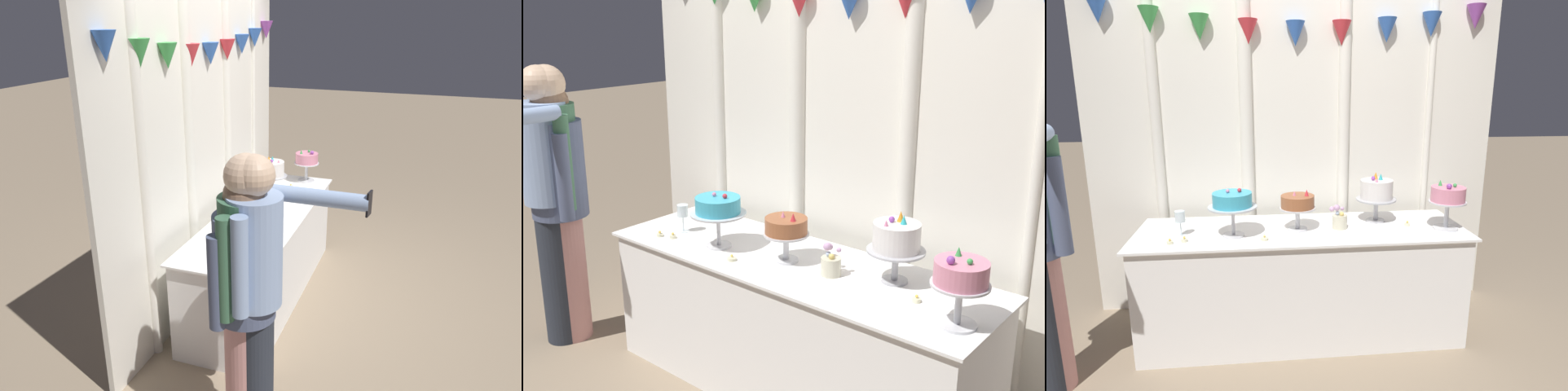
{
  "view_description": "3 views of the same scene",
  "coord_description": "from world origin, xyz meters",
  "views": [
    {
      "loc": [
        -3.57,
        -1.16,
        2.32
      ],
      "look_at": [
        0.04,
        0.14,
        0.9
      ],
      "focal_mm": 34.52,
      "sensor_mm": 36.0,
      "label": 1
    },
    {
      "loc": [
        1.87,
        -2.23,
        2.0
      ],
      "look_at": [
        -0.15,
        0.2,
        1.05
      ],
      "focal_mm": 43.76,
      "sensor_mm": 36.0,
      "label": 2
    },
    {
      "loc": [
        -0.26,
        -2.55,
        1.64
      ],
      "look_at": [
        0.02,
        0.01,
        1.0
      ],
      "focal_mm": 29.37,
      "sensor_mm": 36.0,
      "label": 3
    }
  ],
  "objects": [
    {
      "name": "tealight_near_right",
      "position": [
        -0.25,
        -0.1,
        0.77
      ],
      "size": [
        0.05,
        0.05,
        0.03
      ],
      "color": "beige",
      "rests_on": "cake_table"
    },
    {
      "name": "cake_display_midright",
      "position": [
        0.52,
        0.2,
        0.97
      ],
      "size": [
        0.27,
        0.27,
        0.34
      ],
      "color": "#B2B2B7",
      "rests_on": "cake_table"
    },
    {
      "name": "cake_display_midleft",
      "position": [
        -0.03,
        0.07,
        0.93
      ],
      "size": [
        0.23,
        0.23,
        0.27
      ],
      "color": "silver",
      "rests_on": "cake_table"
    },
    {
      "name": "flower_vase",
      "position": [
        0.24,
        0.08,
        0.82
      ],
      "size": [
        0.11,
        0.11,
        0.16
      ],
      "color": "beige",
      "rests_on": "cake_table"
    },
    {
      "name": "tealight_far_right",
      "position": [
        0.7,
        0.08,
        0.77
      ],
      "size": [
        0.04,
        0.04,
        0.04
      ],
      "color": "beige",
      "rests_on": "cake_table"
    },
    {
      "name": "cake_display_leftmost",
      "position": [
        -0.44,
        -0.0,
        0.98
      ],
      "size": [
        0.3,
        0.3,
        0.3
      ],
      "color": "silver",
      "rests_on": "cake_table"
    },
    {
      "name": "cake_display_rightmost",
      "position": [
        0.93,
        -0.01,
        0.97
      ],
      "size": [
        0.24,
        0.24,
        0.32
      ],
      "color": "silver",
      "rests_on": "cake_table"
    },
    {
      "name": "tealight_far_left",
      "position": [
        -0.8,
        -0.1,
        0.77
      ],
      "size": [
        0.04,
        0.04,
        0.03
      ],
      "color": "beige",
      "rests_on": "cake_table"
    },
    {
      "name": "cake_table",
      "position": [
        0.0,
        0.1,
        0.38
      ],
      "size": [
        2.13,
        0.68,
        0.76
      ],
      "color": "white",
      "rests_on": "ground_plane"
    },
    {
      "name": "draped_curtain",
      "position": [
        -0.02,
        0.58,
        1.28
      ],
      "size": [
        2.98,
        0.15,
        2.43
      ],
      "color": "white",
      "rests_on": "ground_plane"
    },
    {
      "name": "tealight_near_left",
      "position": [
        -0.73,
        -0.08,
        0.77
      ],
      "size": [
        0.04,
        0.04,
        0.03
      ],
      "color": "beige",
      "rests_on": "cake_table"
    },
    {
      "name": "wine_glass",
      "position": [
        -0.76,
        0.04,
        0.88
      ],
      "size": [
        0.06,
        0.06,
        0.16
      ],
      "color": "silver",
      "rests_on": "cake_table"
    },
    {
      "name": "ground_plane",
      "position": [
        0.0,
        0.0,
        0.0
      ],
      "size": [
        24.0,
        24.0,
        0.0
      ],
      "primitive_type": "plane",
      "color": "gray"
    }
  ]
}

